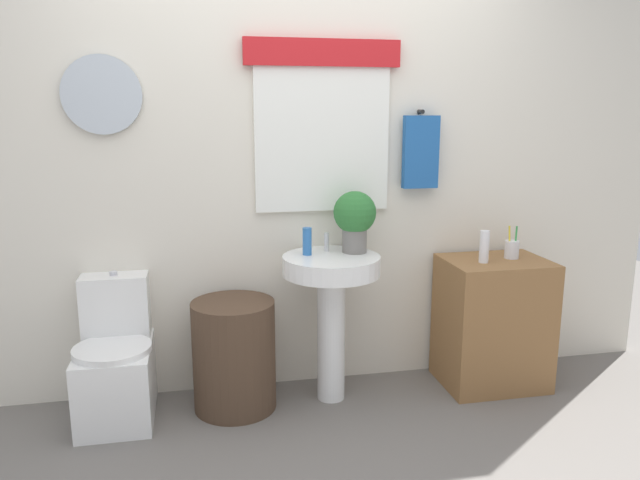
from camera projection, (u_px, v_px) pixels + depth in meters
The scene contains 10 objects.
back_wall at pixel (293, 156), 3.32m from camera, with size 4.40×0.18×2.60m.
toilet at pixel (116, 364), 3.10m from camera, with size 0.38×0.51×0.73m.
laundry_hamper at pixel (234, 355), 3.18m from camera, with size 0.43×0.43×0.58m, color #4C3828.
pedestal_sink at pixel (331, 292), 3.21m from camera, with size 0.52×0.52×0.80m.
faucet at pixel (327, 242), 3.28m from camera, with size 0.03×0.03×0.10m, color silver.
wooden_cabinet at pixel (493, 322), 3.45m from camera, with size 0.57×0.44×0.74m, color olive.
soap_bottle at pixel (307, 241), 3.18m from camera, with size 0.05×0.05×0.15m, color #2D6BB7.
potted_plant at pixel (355, 217), 3.22m from camera, with size 0.23×0.23×0.33m.
lotion_bottle at pixel (484, 247), 3.30m from camera, with size 0.05×0.05×0.18m, color white.
toothbrush_cup at pixel (512, 249), 3.40m from camera, with size 0.08×0.08×0.19m.
Camera 1 is at (-0.53, -2.16, 1.55)m, focal length 34.00 mm.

